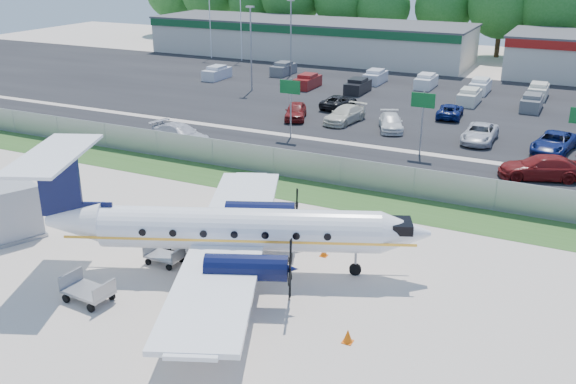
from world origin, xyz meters
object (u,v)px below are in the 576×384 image
at_px(pushback_tug, 193,237).
at_px(service_container, 12,212).
at_px(baggage_cart_far, 88,290).
at_px(aircraft, 232,229).
at_px(baggage_cart_near, 164,255).

height_order(pushback_tug, service_container, service_container).
bearing_deg(baggage_cart_far, aircraft, 50.07).
bearing_deg(baggage_cart_near, service_container, -175.06).
distance_m(pushback_tug, service_container, 10.32).
distance_m(aircraft, service_container, 13.15).
bearing_deg(aircraft, pushback_tug, 159.33).
bearing_deg(baggage_cart_far, service_container, 156.73).
distance_m(pushback_tug, baggage_cart_near, 2.00).
bearing_deg(pushback_tug, service_container, -164.55).
xyz_separation_m(baggage_cart_far, service_container, (-8.60, 3.70, 0.84)).
distance_m(pushback_tug, baggage_cart_far, 6.58).
xyz_separation_m(aircraft, pushback_tug, (-3.09, 1.17, -1.56)).
relative_size(aircraft, service_container, 5.44).
bearing_deg(baggage_cart_far, pushback_tug, 78.37).
distance_m(aircraft, baggage_cart_near, 4.07).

